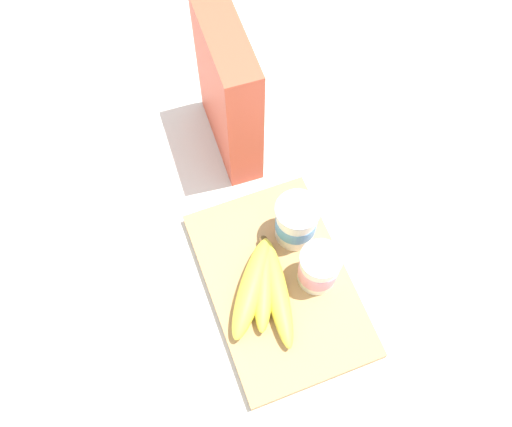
{
  "coord_description": "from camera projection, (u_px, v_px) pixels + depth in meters",
  "views": [
    {
      "loc": [
        0.27,
        -0.14,
        0.88
      ],
      "look_at": [
        -0.11,
        0.0,
        0.07
      ],
      "focal_mm": 38.94,
      "sensor_mm": 36.0,
      "label": 1
    }
  ],
  "objects": [
    {
      "name": "cutting_board",
      "position": [
        279.0,
        284.0,
        0.92
      ],
      "size": [
        0.34,
        0.22,
        0.02
      ],
      "primitive_type": "cube",
      "color": "tan",
      "rests_on": "ground_plane"
    },
    {
      "name": "cereal_box",
      "position": [
        229.0,
        93.0,
        0.93
      ],
      "size": [
        0.2,
        0.07,
        0.27
      ],
      "primitive_type": "cube",
      "rotation": [
        0.0,
        0.0,
        3.1
      ],
      "color": "#D85138",
      "rests_on": "ground_plane"
    },
    {
      "name": "banana_bunch",
      "position": [
        263.0,
        287.0,
        0.88
      ],
      "size": [
        0.2,
        0.14,
        0.04
      ],
      "color": "yellow",
      "rests_on": "cutting_board"
    },
    {
      "name": "yogurt_cup_front",
      "position": [
        296.0,
        222.0,
        0.91
      ],
      "size": [
        0.07,
        0.07,
        0.09
      ],
      "color": "white",
      "rests_on": "cutting_board"
    },
    {
      "name": "yogurt_cup_back",
      "position": [
        319.0,
        268.0,
        0.87
      ],
      "size": [
        0.07,
        0.07,
        0.08
      ],
      "color": "white",
      "rests_on": "cutting_board"
    },
    {
      "name": "ground_plane",
      "position": [
        279.0,
        286.0,
        0.93
      ],
      "size": [
        2.4,
        2.4,
        0.0
      ],
      "primitive_type": "plane",
      "color": "silver"
    }
  ]
}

